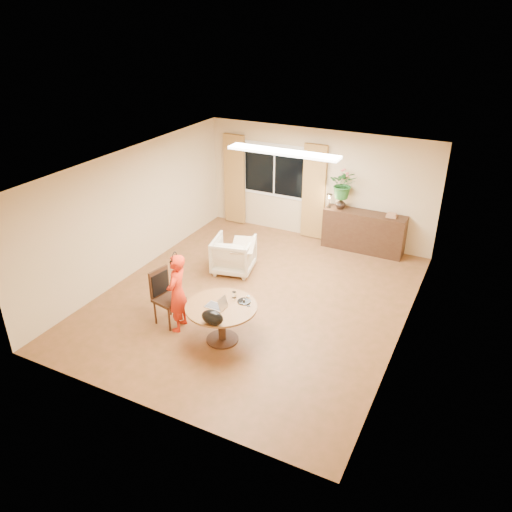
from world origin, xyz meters
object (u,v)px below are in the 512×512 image
at_px(dining_chair, 168,298).
at_px(armchair, 234,255).
at_px(dining_table, 221,313).
at_px(sideboard, 363,232).
at_px(child, 177,293).

xyz_separation_m(dining_chair, armchair, (0.07, 2.19, -0.12)).
height_order(dining_table, sideboard, sideboard).
xyz_separation_m(dining_table, armchair, (-1.01, 2.23, -0.15)).
distance_m(dining_chair, sideboard, 4.92).
bearing_deg(sideboard, dining_chair, -116.82).
relative_size(dining_chair, sideboard, 0.55).
bearing_deg(sideboard, child, -113.96).
xyz_separation_m(dining_chair, child, (0.24, -0.06, 0.20)).
xyz_separation_m(armchair, sideboard, (2.14, 2.19, 0.08)).
height_order(dining_table, child, child).
bearing_deg(child, dining_table, 80.38).
relative_size(child, armchair, 1.69).
distance_m(child, armchair, 2.28).
bearing_deg(dining_chair, armchair, 99.34).
distance_m(dining_chair, armchair, 2.20).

